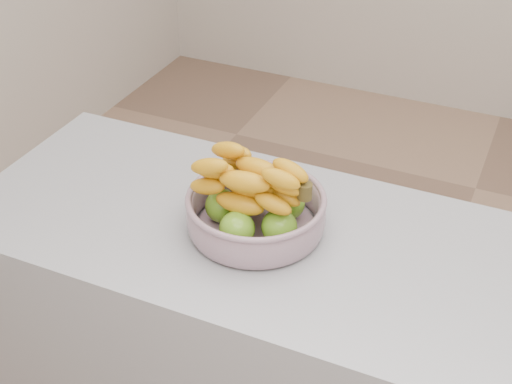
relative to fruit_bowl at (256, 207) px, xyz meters
The scene contains 2 objects.
ground 1.15m from the fruit_bowl, 59.05° to the left, with size 4.00×4.00×0.00m, color #917059.
fruit_bowl is the anchor object (origin of this frame).
Camera 1 is at (0.19, -1.69, 1.86)m, focal length 50.00 mm.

